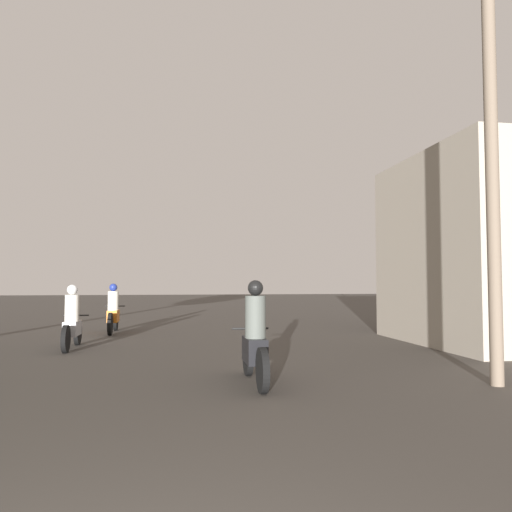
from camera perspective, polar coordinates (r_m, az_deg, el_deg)
The scene contains 5 objects.
motorcycle_black at distance 7.82m, azimuth -0.13°, elevation -9.78°, with size 0.60×2.01×1.60m.
motorcycle_silver at distance 12.56m, azimuth -20.27°, elevation -7.18°, with size 0.60×2.04×1.50m.
motorcycle_orange at distance 16.05m, azimuth -16.01°, elevation -6.27°, with size 0.60×2.15×1.52m.
building_right_near at distance 14.48m, azimuth 27.09°, elevation 0.64°, with size 5.17×5.19×4.80m.
utility_pole_near at distance 8.76m, azimuth 25.28°, elevation 12.78°, with size 1.60×0.20×7.48m.
Camera 1 is at (0.24, -1.65, 1.57)m, focal length 35.00 mm.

